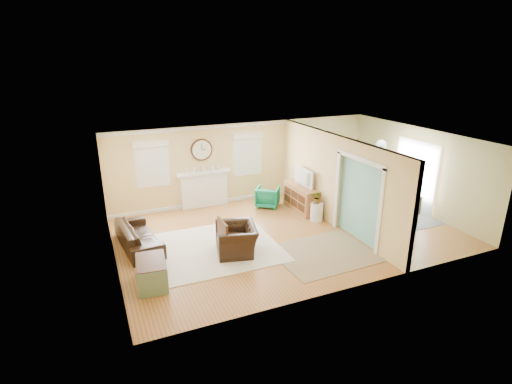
# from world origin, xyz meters

# --- Properties ---
(floor) EXTENTS (9.00, 9.00, 0.00)m
(floor) POSITION_xyz_m (0.00, 0.00, 0.00)
(floor) COLOR brown
(floor) RESTS_ON ground
(wall_back) EXTENTS (9.00, 0.02, 2.60)m
(wall_back) POSITION_xyz_m (0.00, 3.00, 1.30)
(wall_back) COLOR #E6C482
(wall_back) RESTS_ON ground
(wall_front) EXTENTS (9.00, 0.02, 2.60)m
(wall_front) POSITION_xyz_m (0.00, -3.00, 1.30)
(wall_front) COLOR #E6C482
(wall_front) RESTS_ON ground
(wall_left) EXTENTS (0.02, 6.00, 2.60)m
(wall_left) POSITION_xyz_m (-4.50, 0.00, 1.30)
(wall_left) COLOR #E6C482
(wall_left) RESTS_ON ground
(wall_right) EXTENTS (0.02, 6.00, 2.60)m
(wall_right) POSITION_xyz_m (4.50, 0.00, 1.30)
(wall_right) COLOR #E6C482
(wall_right) RESTS_ON ground
(ceiling) EXTENTS (9.00, 6.00, 0.02)m
(ceiling) POSITION_xyz_m (0.00, 0.00, 2.60)
(ceiling) COLOR white
(ceiling) RESTS_ON wall_back
(partition) EXTENTS (0.17, 6.00, 2.60)m
(partition) POSITION_xyz_m (1.51, 0.28, 1.36)
(partition) COLOR #E6C482
(partition) RESTS_ON ground
(fireplace) EXTENTS (1.70, 0.30, 1.17)m
(fireplace) POSITION_xyz_m (-1.50, 2.88, 0.60)
(fireplace) COLOR white
(fireplace) RESTS_ON ground
(wall_clock) EXTENTS (0.70, 0.07, 0.70)m
(wall_clock) POSITION_xyz_m (-1.50, 2.97, 1.85)
(wall_clock) COLOR #482314
(wall_clock) RESTS_ON wall_back
(window_left) EXTENTS (1.05, 0.13, 1.42)m
(window_left) POSITION_xyz_m (-3.05, 2.95, 1.66)
(window_left) COLOR white
(window_left) RESTS_ON wall_back
(window_right) EXTENTS (1.05, 0.13, 1.42)m
(window_right) POSITION_xyz_m (0.05, 2.95, 1.66)
(window_right) COLOR white
(window_right) RESTS_ON wall_back
(french_doors) EXTENTS (0.06, 1.70, 2.20)m
(french_doors) POSITION_xyz_m (4.45, 0.00, 1.10)
(french_doors) COLOR white
(french_doors) RESTS_ON ground
(pendant) EXTENTS (0.30, 0.30, 0.55)m
(pendant) POSITION_xyz_m (3.00, 0.00, 2.20)
(pendant) COLOR gold
(pendant) RESTS_ON ceiling
(rug_cream) EXTENTS (3.28, 2.85, 0.02)m
(rug_cream) POSITION_xyz_m (-2.18, -0.11, 0.01)
(rug_cream) COLOR silver
(rug_cream) RESTS_ON floor
(rug_jute) EXTENTS (2.46, 2.04, 0.01)m
(rug_jute) POSITION_xyz_m (0.27, -1.47, 0.01)
(rug_jute) COLOR #948162
(rug_jute) RESTS_ON floor
(rug_grey) EXTENTS (2.50, 3.12, 0.01)m
(rug_grey) POSITION_xyz_m (3.32, 0.21, 0.01)
(rug_grey) COLOR slate
(rug_grey) RESTS_ON floor
(sofa) EXTENTS (1.02, 2.15, 0.61)m
(sofa) POSITION_xyz_m (-3.87, 0.73, 0.30)
(sofa) COLOR black
(sofa) RESTS_ON floor
(eames_chair) EXTENTS (1.18, 1.28, 0.71)m
(eames_chair) POSITION_xyz_m (-1.69, -0.54, 0.35)
(eames_chair) COLOR black
(eames_chair) RESTS_ON floor
(green_chair) EXTENTS (0.99, 0.99, 0.65)m
(green_chair) POSITION_xyz_m (0.36, 2.05, 0.33)
(green_chair) COLOR #087440
(green_chair) RESTS_ON floor
(trunk) EXTENTS (0.71, 1.05, 0.57)m
(trunk) POSITION_xyz_m (-3.87, -1.20, 0.29)
(trunk) COLOR slate
(trunk) RESTS_ON floor
(credenza) EXTENTS (0.51, 1.49, 0.80)m
(credenza) POSITION_xyz_m (1.19, 1.33, 0.40)
(credenza) COLOR #A76B42
(credenza) RESTS_ON floor
(tv) EXTENTS (0.16, 0.98, 0.56)m
(tv) POSITION_xyz_m (1.17, 1.33, 1.08)
(tv) COLOR black
(tv) RESTS_ON credenza
(garden_stool) EXTENTS (0.37, 0.37, 0.54)m
(garden_stool) POSITION_xyz_m (1.19, 0.39, 0.27)
(garden_stool) COLOR white
(garden_stool) RESTS_ON floor
(potted_plant) EXTENTS (0.44, 0.45, 0.39)m
(potted_plant) POSITION_xyz_m (1.19, 0.39, 0.74)
(potted_plant) COLOR #337F33
(potted_plant) RESTS_ON garden_stool
(dining_table) EXTENTS (1.26, 1.82, 0.58)m
(dining_table) POSITION_xyz_m (3.32, 0.21, 0.29)
(dining_table) COLOR #482314
(dining_table) RESTS_ON floor
(dining_chair_n) EXTENTS (0.46, 0.46, 0.91)m
(dining_chair_n) POSITION_xyz_m (3.39, 1.33, 0.54)
(dining_chair_n) COLOR slate
(dining_chair_n) RESTS_ON floor
(dining_chair_s) EXTENTS (0.46, 0.46, 0.93)m
(dining_chair_s) POSITION_xyz_m (3.41, -0.98, 0.54)
(dining_chair_s) COLOR slate
(dining_chair_s) RESTS_ON floor
(dining_chair_w) EXTENTS (0.51, 0.51, 0.97)m
(dining_chair_w) POSITION_xyz_m (2.70, 0.16, 0.57)
(dining_chair_w) COLOR white
(dining_chair_w) RESTS_ON floor
(dining_chair_e) EXTENTS (0.47, 0.47, 0.88)m
(dining_chair_e) POSITION_xyz_m (4.02, 0.22, 0.52)
(dining_chair_e) COLOR slate
(dining_chair_e) RESTS_ON floor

